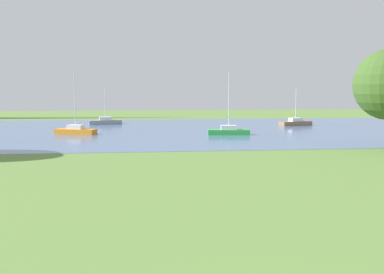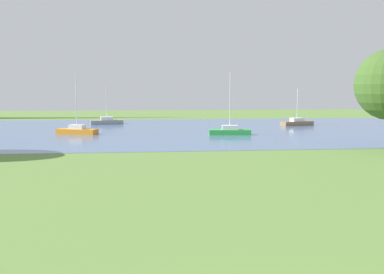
# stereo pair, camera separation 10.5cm
# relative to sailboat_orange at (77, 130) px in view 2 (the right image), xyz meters

# --- Properties ---
(ground_plane) EXTENTS (160.00, 160.00, 0.00)m
(ground_plane) POSITION_rel_sailboat_orange_xyz_m (11.27, -23.96, -0.47)
(ground_plane) COLOR olive
(water_surface) EXTENTS (140.00, 40.00, 0.02)m
(water_surface) POSITION_rel_sailboat_orange_xyz_m (11.27, 4.04, -0.46)
(water_surface) COLOR #516D9D
(water_surface) RESTS_ON ground
(sailboat_orange) EXTENTS (5.02, 3.04, 7.50)m
(sailboat_orange) POSITION_rel_sailboat_orange_xyz_m (0.00, 0.00, 0.00)
(sailboat_orange) COLOR orange
(sailboat_orange) RESTS_ON water_surface
(sailboat_gray) EXTENTS (4.97, 2.22, 5.59)m
(sailboat_gray) POSITION_rel_sailboat_orange_xyz_m (2.33, 14.60, -0.02)
(sailboat_gray) COLOR gray
(sailboat_gray) RESTS_ON water_surface
(sailboat_brown) EXTENTS (5.03, 2.76, 5.33)m
(sailboat_brown) POSITION_rel_sailboat_orange_xyz_m (29.97, 9.12, -0.02)
(sailboat_brown) COLOR brown
(sailboat_brown) RESTS_ON water_surface
(sailboat_green) EXTENTS (4.94, 2.06, 7.29)m
(sailboat_green) POSITION_rel_sailboat_orange_xyz_m (17.80, -2.70, -0.00)
(sailboat_green) COLOR green
(sailboat_green) RESTS_ON water_surface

